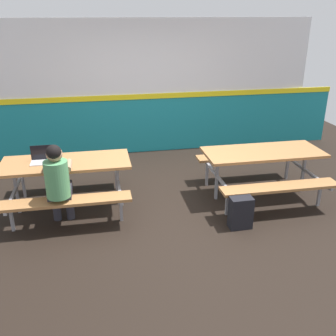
# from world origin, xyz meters

# --- Properties ---
(ground_plane) EXTENTS (10.00, 10.00, 0.02)m
(ground_plane) POSITION_xyz_m (0.00, 0.00, -0.01)
(ground_plane) COLOR black
(accent_backdrop) EXTENTS (8.00, 0.14, 2.60)m
(accent_backdrop) POSITION_xyz_m (0.00, 2.55, 1.25)
(accent_backdrop) COLOR teal
(accent_backdrop) RESTS_ON ground
(picnic_table_left) EXTENTS (1.80, 1.56, 0.74)m
(picnic_table_left) POSITION_xyz_m (-1.46, 0.26, 0.57)
(picnic_table_left) COLOR #9E6B3D
(picnic_table_left) RESTS_ON ground
(picnic_table_right) EXTENTS (1.80, 1.56, 0.74)m
(picnic_table_right) POSITION_xyz_m (1.46, 0.13, 0.57)
(picnic_table_right) COLOR #9E6B3D
(picnic_table_right) RESTS_ON ground
(student_nearer) EXTENTS (0.36, 0.53, 1.21)m
(student_nearer) POSITION_xyz_m (-1.53, -0.29, 0.71)
(student_nearer) COLOR #2D2D38
(student_nearer) RESTS_ON ground
(laptop_silver) EXTENTS (0.32, 0.22, 0.22)m
(laptop_silver) POSITION_xyz_m (-1.77, 0.30, 0.79)
(laptop_silver) COLOR silver
(laptop_silver) RESTS_ON picnic_table_left
(backpack_dark) EXTENTS (0.30, 0.22, 0.44)m
(backpack_dark) POSITION_xyz_m (0.80, -0.73, 0.22)
(backpack_dark) COLOR black
(backpack_dark) RESTS_ON ground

